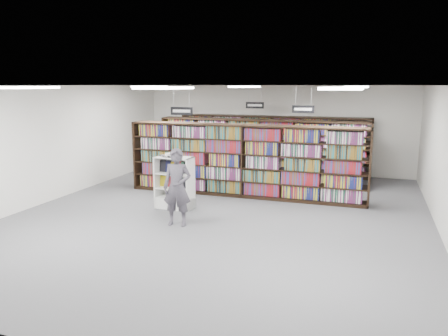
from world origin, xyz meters
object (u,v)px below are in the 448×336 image
(open_book, at_px, (171,155))
(shopper, at_px, (177,187))
(bookshelf_row_near, at_px, (244,161))
(endcap_display, at_px, (175,190))

(open_book, relative_size, shopper, 0.36)
(bookshelf_row_near, bearing_deg, open_book, -128.92)
(bookshelf_row_near, distance_m, endcap_display, 2.32)
(bookshelf_row_near, distance_m, shopper, 3.19)
(open_book, bearing_deg, endcap_display, 42.59)
(bookshelf_row_near, bearing_deg, endcap_display, -127.56)
(endcap_display, bearing_deg, bookshelf_row_near, 55.10)
(bookshelf_row_near, xyz_separation_m, endcap_display, (-1.37, -1.78, -0.58))
(endcap_display, height_order, open_book, open_book)
(bookshelf_row_near, height_order, endcap_display, bookshelf_row_near)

